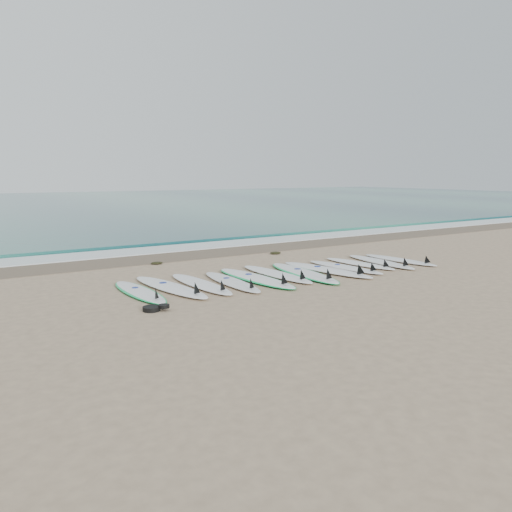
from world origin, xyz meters
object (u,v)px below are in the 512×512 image
surfboard_6 (304,273)px  leash_coil (154,308)px  surfboard_0 (140,292)px  surfboard_11 (401,260)px

surfboard_6 → leash_coil: 4.41m
surfboard_0 → surfboard_11: (7.50, -0.24, 0.01)m
surfboard_6 → leash_coil: size_ratio=6.39×
surfboard_6 → leash_coil: (-4.27, -1.11, -0.01)m
surfboard_0 → surfboard_6: size_ratio=0.83×
leash_coil → surfboard_0: bearing=81.2°
surfboard_11 → leash_coil: (-7.72, -1.14, -0.00)m
leash_coil → surfboard_6: bearing=14.6°
surfboard_0 → surfboard_6: bearing=-6.0°
surfboard_6 → surfboard_11: surfboard_6 is taller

